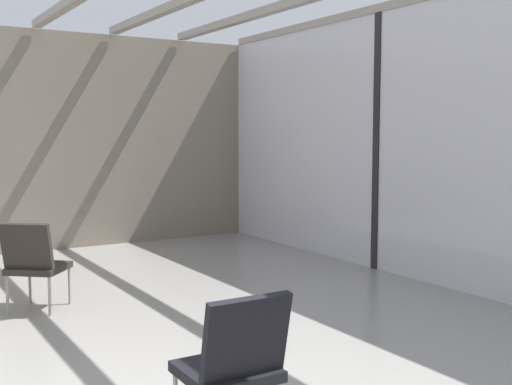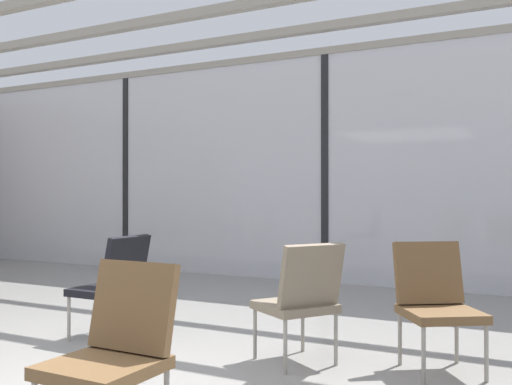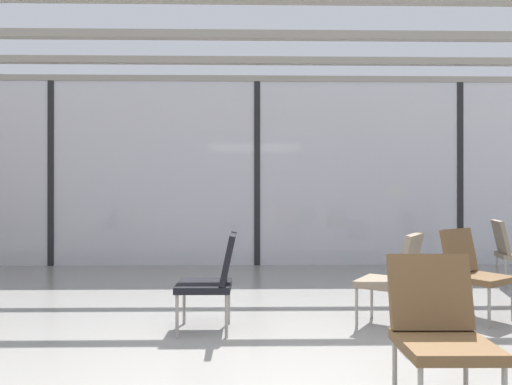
% 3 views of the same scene
% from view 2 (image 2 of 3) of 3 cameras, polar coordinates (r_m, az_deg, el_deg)
% --- Properties ---
extents(glass_curtain_wall, '(14.00, 0.08, 3.14)m').
position_cam_2_polar(glass_curtain_wall, '(7.97, 6.98, 2.38)').
color(glass_curtain_wall, silver).
rests_on(glass_curtain_wall, ground).
extents(window_mullion_0, '(0.10, 0.12, 3.14)m').
position_cam_2_polar(window_mullion_0, '(9.75, -12.69, 1.90)').
color(window_mullion_0, black).
rests_on(window_mullion_0, ground).
extents(window_mullion_1, '(0.10, 0.12, 3.14)m').
position_cam_2_polar(window_mullion_1, '(7.97, 6.98, 2.38)').
color(window_mullion_1, black).
rests_on(window_mullion_1, ground).
extents(parked_airplane, '(12.79, 4.30, 4.30)m').
position_cam_2_polar(parked_airplane, '(14.20, 10.90, 3.56)').
color(parked_airplane, '#B2BCD6').
rests_on(parked_airplane, ground).
extents(lounge_chair_1, '(0.69, 0.70, 0.87)m').
position_cam_2_polar(lounge_chair_1, '(4.21, 17.43, -9.96)').
color(lounge_chair_1, brown).
rests_on(lounge_chair_1, ground).
extents(lounge_chair_2, '(0.49, 0.53, 0.87)m').
position_cam_2_polar(lounge_chair_2, '(2.91, -13.78, -14.35)').
color(lounge_chair_2, brown).
rests_on(lounge_chair_2, ground).
extents(lounge_chair_3, '(0.53, 0.48, 0.87)m').
position_cam_2_polar(lounge_chair_3, '(4.95, -13.92, -8.49)').
color(lounge_chair_3, black).
rests_on(lounge_chair_3, ground).
extents(lounge_chair_5, '(0.70, 0.69, 0.87)m').
position_cam_2_polar(lounge_chair_5, '(4.12, 4.55, -10.17)').
color(lounge_chair_5, '#7F705B').
rests_on(lounge_chair_5, ground).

